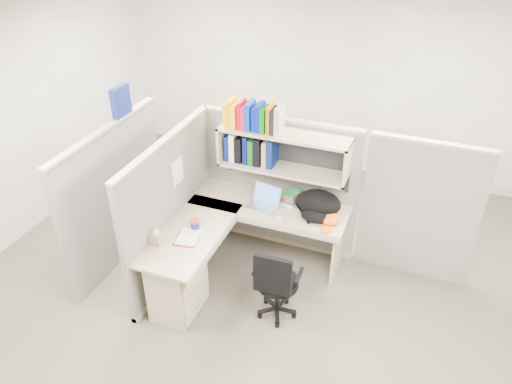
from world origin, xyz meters
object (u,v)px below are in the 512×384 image
at_px(snack_canister, 195,224).
at_px(backpack, 317,206).
at_px(task_chair, 276,293).
at_px(desk, 203,264).
at_px(laptop, 262,198).

bearing_deg(snack_canister, backpack, 30.07).
distance_m(snack_canister, task_chair, 1.08).
relative_size(desk, snack_canister, 18.52).
height_order(desk, laptop, laptop).
bearing_deg(task_chair, snack_canister, 168.89).
distance_m(laptop, task_chair, 1.05).
height_order(laptop, snack_canister, laptop).
distance_m(desk, task_chair, 0.81).
height_order(backpack, task_chair, backpack).
relative_size(laptop, backpack, 0.70).
xyz_separation_m(snack_canister, task_chair, (0.96, -0.19, -0.47)).
relative_size(laptop, snack_canister, 3.46).
distance_m(desk, backpack, 1.33).
xyz_separation_m(desk, snack_canister, (-0.16, 0.17, 0.34)).
distance_m(laptop, snack_canister, 0.79).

